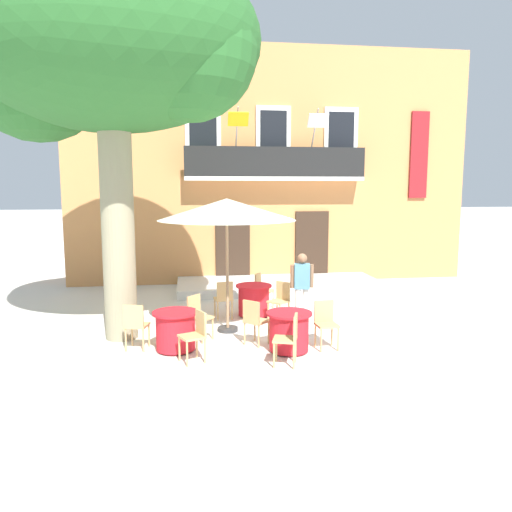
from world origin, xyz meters
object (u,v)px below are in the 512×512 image
(cafe_chair_middle_1, at_px, (136,323))
(cafe_chair_middle_2, at_px, (196,333))
(cafe_umbrella, at_px, (227,210))
(pedestrian_near_entrance, at_px, (302,285))
(cafe_chair_near_tree_0, at_px, (326,321))
(cafe_table_middle, at_px, (176,330))
(cafe_chair_front_1, at_px, (281,298))
(cafe_chair_near_tree_1, at_px, (254,319))
(cafe_chair_front_0, at_px, (224,297))
(cafe_chair_front_2, at_px, (262,288))
(cafe_chair_middle_0, at_px, (198,314))
(cafe_table_near_tree, at_px, (289,331))
(cafe_chair_near_tree_2, at_px, (289,336))
(plane_tree, at_px, (107,49))
(cafe_table_front, at_px, (254,300))

(cafe_chair_middle_1, height_order, cafe_chair_middle_2, same)
(cafe_umbrella, relative_size, pedestrian_near_entrance, 1.78)
(cafe_chair_near_tree_0, xyz_separation_m, cafe_table_middle, (-2.86, 0.23, -0.14))
(cafe_umbrella, bearing_deg, cafe_chair_front_1, 27.08)
(cafe_table_middle, height_order, pedestrian_near_entrance, pedestrian_near_entrance)
(pedestrian_near_entrance, bearing_deg, cafe_chair_middle_2, -139.46)
(cafe_chair_near_tree_1, relative_size, cafe_chair_front_0, 1.00)
(cafe_chair_front_2, relative_size, pedestrian_near_entrance, 0.56)
(cafe_chair_middle_0, bearing_deg, cafe_chair_middle_1, -156.69)
(cafe_table_near_tree, distance_m, cafe_chair_near_tree_2, 0.77)
(plane_tree, xyz_separation_m, cafe_chair_front_0, (2.28, 1.10, -5.18))
(cafe_table_front, bearing_deg, plane_tree, -156.95)
(cafe_chair_front_0, bearing_deg, cafe_table_middle, -116.93)
(cafe_chair_near_tree_0, height_order, cafe_chair_front_2, same)
(cafe_chair_middle_2, xyz_separation_m, pedestrian_near_entrance, (2.40, 2.05, 0.39))
(cafe_chair_near_tree_0, distance_m, cafe_chair_front_0, 2.95)
(plane_tree, bearing_deg, cafe_chair_near_tree_0, -17.17)
(cafe_chair_front_0, bearing_deg, plane_tree, -154.38)
(cafe_chair_front_2, bearing_deg, cafe_chair_near_tree_2, -91.95)
(cafe_chair_middle_2, distance_m, cafe_umbrella, 2.85)
(cafe_umbrella, bearing_deg, cafe_chair_near_tree_1, -67.13)
(cafe_chair_middle_1, relative_size, cafe_umbrella, 0.31)
(cafe_table_near_tree, bearing_deg, cafe_chair_front_2, 90.15)
(cafe_table_near_tree, height_order, cafe_chair_middle_2, cafe_chair_middle_2)
(plane_tree, bearing_deg, cafe_chair_front_0, 25.62)
(plane_tree, xyz_separation_m, cafe_umbrella, (2.29, 0.12, -3.10))
(cafe_chair_middle_1, bearing_deg, cafe_chair_middle_2, -34.37)
(cafe_chair_near_tree_2, bearing_deg, cafe_chair_near_tree_0, 44.16)
(cafe_chair_near_tree_1, bearing_deg, cafe_chair_front_1, 63.59)
(cafe_chair_near_tree_2, xyz_separation_m, pedestrian_near_entrance, (0.80, 2.49, 0.39))
(cafe_chair_front_0, relative_size, pedestrian_near_entrance, 0.56)
(cafe_table_near_tree, height_order, cafe_chair_front_2, cafe_chair_front_2)
(cafe_chair_middle_1, bearing_deg, cafe_umbrella, 29.62)
(cafe_table_front, relative_size, cafe_umbrella, 0.30)
(cafe_table_near_tree, bearing_deg, cafe_chair_near_tree_1, 142.17)
(cafe_chair_middle_1, distance_m, cafe_chair_middle_2, 1.35)
(plane_tree, height_order, cafe_chair_front_2, plane_tree)
(cafe_table_middle, xyz_separation_m, pedestrian_near_entrance, (2.77, 1.40, 0.52))
(cafe_table_middle, bearing_deg, cafe_chair_middle_2, -60.64)
(cafe_umbrella, height_order, pedestrian_near_entrance, cafe_umbrella)
(cafe_table_near_tree, distance_m, cafe_chair_front_0, 2.69)
(cafe_chair_middle_2, distance_m, cafe_chair_front_0, 2.87)
(cafe_chair_middle_2, height_order, cafe_chair_front_1, same)
(cafe_chair_middle_1, xyz_separation_m, cafe_chair_front_0, (1.82, 2.02, 0.00))
(cafe_chair_middle_1, xyz_separation_m, cafe_table_front, (2.55, 2.20, -0.14))
(cafe_chair_near_tree_0, bearing_deg, cafe_chair_near_tree_2, -135.84)
(cafe_chair_near_tree_0, relative_size, cafe_chair_front_2, 1.00)
(cafe_chair_near_tree_1, height_order, pedestrian_near_entrance, pedestrian_near_entrance)
(cafe_chair_near_tree_1, relative_size, cafe_chair_near_tree_2, 1.00)
(cafe_chair_middle_1, bearing_deg, pedestrian_near_entrance, 20.15)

